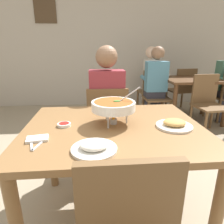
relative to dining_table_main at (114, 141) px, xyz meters
name	(u,v)px	position (x,y,z in m)	size (l,w,h in m)	color
ground_plane	(114,215)	(0.00, 0.00, -0.67)	(16.00, 16.00, 0.00)	gray
cafe_rear_partition	(99,37)	(0.00, 3.36, 0.83)	(10.00, 0.10, 3.00)	#BCB2A3
picture_frame_hung	(45,8)	(-1.09, 3.30, 1.38)	(0.44, 0.03, 0.56)	#4C3823
dining_table_main	(114,141)	(0.00, 0.00, 0.00)	(1.20, 0.98, 0.78)	brown
chair_diner_main	(107,122)	(0.00, 0.77, -0.16)	(0.44, 0.44, 0.90)	brown
diner_main	(107,100)	(0.00, 0.81, 0.08)	(0.40, 0.45, 1.31)	#2D2D38
curry_bowl	(114,106)	(0.00, 0.04, 0.24)	(0.33, 0.30, 0.26)	silver
rice_plate	(94,147)	(-0.13, -0.33, 0.13)	(0.24, 0.24, 0.06)	white
appetizer_plate	(174,124)	(0.40, -0.06, 0.13)	(0.24, 0.24, 0.06)	white
sauce_dish	(64,125)	(-0.34, 0.02, 0.12)	(0.09, 0.09, 0.02)	white
napkin_folded	(37,139)	(-0.46, -0.18, 0.12)	(0.12, 0.08, 0.02)	white
fork_utensil	(31,144)	(-0.48, -0.23, 0.12)	(0.01, 0.17, 0.01)	silver
spoon_utensil	(41,143)	(-0.43, -0.23, 0.12)	(0.01, 0.17, 0.01)	silver
dining_table_far	(192,86)	(1.59, 2.05, -0.03)	(1.00, 0.80, 0.78)	#51331C
chair_bg_left	(155,88)	(1.08, 2.60, -0.16)	(0.49, 0.49, 0.90)	brown
chair_bg_middle	(155,93)	(0.95, 2.14, -0.16)	(0.44, 0.44, 0.90)	brown
chair_bg_corner	(208,101)	(1.60, 1.55, -0.16)	(0.48, 0.48, 0.90)	brown
chair_bg_window	(182,88)	(1.64, 2.56, -0.16)	(0.49, 0.49, 0.90)	brown
patron_bg_left	(152,76)	(1.01, 2.62, 0.08)	(0.45, 0.40, 1.31)	#2D2D38
patron_bg_middle	(155,80)	(0.92, 2.07, 0.08)	(0.40, 0.45, 1.31)	#2D2D38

